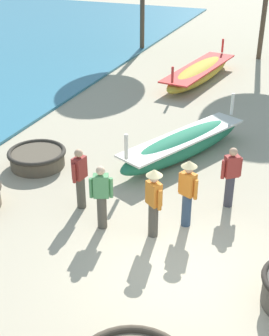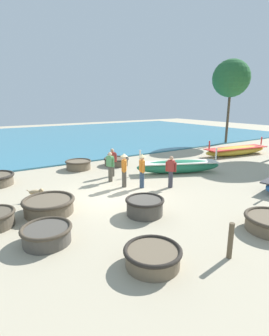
% 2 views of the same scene
% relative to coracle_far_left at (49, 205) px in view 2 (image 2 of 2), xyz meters
% --- Properties ---
extents(ground_plane, '(80.00, 80.00, 0.00)m').
position_rel_coracle_far_left_xyz_m(ground_plane, '(-0.14, 3.03, -0.31)').
color(ground_plane, tan).
extents(sea, '(28.00, 52.00, 0.10)m').
position_rel_coracle_far_left_xyz_m(sea, '(-21.11, 7.03, -0.26)').
color(sea, teal).
rests_on(sea, ground).
extents(coracle_far_left, '(1.94, 1.94, 0.57)m').
position_rel_coracle_far_left_xyz_m(coracle_far_left, '(0.00, 0.00, 0.00)').
color(coracle_far_left, brown).
rests_on(coracle_far_left, ground).
extents(coracle_front_right, '(1.45, 1.45, 0.63)m').
position_rel_coracle_far_left_xyz_m(coracle_front_right, '(2.10, 2.93, 0.02)').
color(coracle_front_right, '#4C473F').
rests_on(coracle_front_right, ground).
extents(coracle_front_left, '(1.59, 1.59, 0.56)m').
position_rel_coracle_far_left_xyz_m(coracle_front_left, '(-5.64, 3.39, -0.01)').
color(coracle_front_left, brown).
rests_on(coracle_front_left, ground).
extents(coracle_weathered, '(1.66, 1.66, 0.49)m').
position_rel_coracle_far_left_xyz_m(coracle_weathered, '(-5.28, 5.88, -0.04)').
color(coracle_weathered, brown).
rests_on(coracle_weathered, ground).
extents(coracle_far_right, '(1.51, 1.51, 0.52)m').
position_rel_coracle_far_left_xyz_m(coracle_far_right, '(2.15, -0.66, -0.03)').
color(coracle_far_right, '#4C473F').
rests_on(coracle_far_right, ground).
extents(coracle_tilted, '(1.51, 1.51, 0.48)m').
position_rel_coracle_far_left_xyz_m(coracle_tilted, '(4.76, 1.28, -0.05)').
color(coracle_tilted, brown).
rests_on(coracle_tilted, ground).
extents(long_boat_white_hull, '(2.92, 4.90, 1.43)m').
position_rel_coracle_far_left_xyz_m(long_boat_white_hull, '(-1.58, 7.97, 0.10)').
color(long_boat_white_hull, '#237551').
rests_on(long_boat_white_hull, ground).
extents(long_boat_green_hull, '(2.05, 5.98, 1.29)m').
position_rel_coracle_far_left_xyz_m(long_boat_green_hull, '(-3.06, 15.35, 0.06)').
color(long_boat_green_hull, gold).
rests_on(long_boat_green_hull, ground).
extents(fisherman_with_hat, '(0.45, 0.38, 1.67)m').
position_rel_coracle_far_left_xyz_m(fisherman_with_hat, '(-1.09, 3.97, 0.64)').
color(fisherman_with_hat, '#4C473D').
rests_on(fisherman_with_hat, ground).
extents(fisherman_crouching, '(0.27, 0.53, 1.57)m').
position_rel_coracle_far_left_xyz_m(fisherman_crouching, '(-3.11, 4.42, 0.52)').
color(fisherman_crouching, '#4C473D').
rests_on(fisherman_crouching, ground).
extents(fisherman_standing_right, '(0.50, 0.33, 1.57)m').
position_rel_coracle_far_left_xyz_m(fisherman_standing_right, '(-2.28, 3.84, 0.52)').
color(fisherman_standing_right, '#4C473D').
rests_on(fisherman_standing_right, ground).
extents(fisherman_standing_left, '(0.49, 0.36, 1.67)m').
position_rel_coracle_far_left_xyz_m(fisherman_standing_left, '(-0.53, 4.63, 0.64)').
color(fisherman_standing_left, '#2D425B').
rests_on(fisherman_standing_left, ground).
extents(fisherman_by_coracle, '(0.44, 0.38, 1.57)m').
position_rel_coracle_far_left_xyz_m(fisherman_by_coracle, '(0.21, 5.82, 0.52)').
color(fisherman_by_coracle, '#383842').
rests_on(fisherman_by_coracle, ground).
extents(dog, '(0.39, 0.65, 0.55)m').
position_rel_coracle_far_left_xyz_m(dog, '(-1.51, -0.09, 0.06)').
color(dog, tan).
rests_on(dog, ground).
extents(mooring_post_shoreline, '(0.14, 0.14, 1.02)m').
position_rel_coracle_far_left_xyz_m(mooring_post_shoreline, '(5.62, 3.20, 0.20)').
color(mooring_post_shoreline, brown).
rests_on(mooring_post_shoreline, ground).
extents(tree_right_mid, '(3.50, 3.50, 7.97)m').
position_rel_coracle_far_left_xyz_m(tree_right_mid, '(-7.34, 19.60, 5.88)').
color(tree_right_mid, '#4C3D2D').
rests_on(tree_right_mid, ground).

